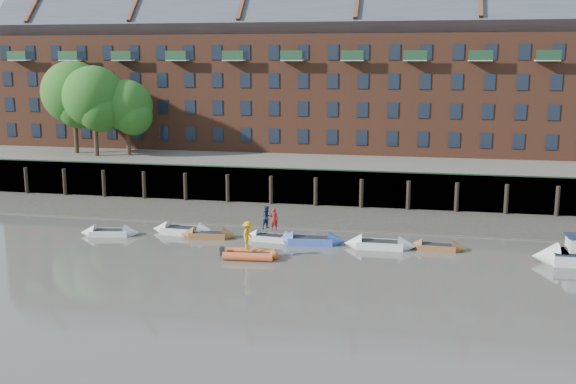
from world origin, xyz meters
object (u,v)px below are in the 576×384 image
(person_rower_a, at_px, (274,219))
(person_rower_b, at_px, (267,217))
(rowboat_4, at_px, (311,240))
(rowboat_1, at_px, (184,231))
(rowboat_6, at_px, (437,247))
(rowboat_0, at_px, (110,233))
(rowboat_3, at_px, (271,238))
(motor_launch, at_px, (574,255))
(rowboat_5, at_px, (380,245))
(person_rib_crew, at_px, (248,235))
(rib_tender, at_px, (252,254))
(rowboat_2, at_px, (208,235))

(person_rower_a, xyz_separation_m, person_rower_b, (-0.57, 0.35, 0.02))
(person_rower_a, bearing_deg, rowboat_4, 169.19)
(rowboat_1, relative_size, rowboat_6, 1.26)
(rowboat_0, xyz_separation_m, rowboat_3, (11.97, 0.96, -0.01))
(rowboat_0, bearing_deg, motor_launch, -12.01)
(rowboat_5, bearing_deg, person_rib_crew, -154.73)
(rowboat_3, relative_size, person_rower_b, 2.52)
(rowboat_6, xyz_separation_m, person_rower_b, (-11.91, 0.32, 1.43))
(rib_tender, bearing_deg, person_rower_a, 78.95)
(person_rib_crew, bearing_deg, rowboat_6, -68.55)
(motor_launch, relative_size, person_rower_b, 3.52)
(rowboat_5, relative_size, rib_tender, 1.37)
(rowboat_6, relative_size, person_rib_crew, 2.13)
(rowboat_1, xyz_separation_m, person_rib_crew, (6.23, -4.98, 1.26))
(rowboat_0, bearing_deg, rowboat_1, 5.64)
(rowboat_2, height_order, motor_launch, motor_launch)
(rowboat_5, height_order, rib_tender, rowboat_5)
(person_rower_a, height_order, person_rower_b, person_rower_b)
(rowboat_1, bearing_deg, rowboat_3, -1.46)
(rowboat_3, relative_size, person_rower_a, 2.58)
(rowboat_1, relative_size, rib_tender, 1.40)
(rowboat_6, bearing_deg, rib_tender, -156.17)
(rowboat_2, relative_size, person_rower_b, 2.56)
(rowboat_4, xyz_separation_m, person_rib_crew, (-3.45, -4.16, 1.27))
(rowboat_1, distance_m, rowboat_3, 6.82)
(rowboat_5, xyz_separation_m, person_rib_crew, (-8.29, -4.03, 1.26))
(person_rower_a, bearing_deg, rowboat_3, -30.86)
(motor_launch, bearing_deg, person_rower_a, -7.18)
(person_rower_b, bearing_deg, rowboat_6, -52.66)
(rowboat_0, bearing_deg, rowboat_2, -4.30)
(person_rower_a, relative_size, person_rib_crew, 0.87)
(rowboat_4, height_order, rib_tender, rowboat_4)
(person_rower_a, distance_m, person_rower_b, 0.66)
(rowboat_0, xyz_separation_m, person_rower_a, (12.18, 0.87, 1.40))
(rowboat_6, bearing_deg, rowboat_1, -178.50)
(person_rower_b, bearing_deg, rowboat_5, -55.59)
(rowboat_1, xyz_separation_m, rowboat_6, (18.34, -0.64, -0.05))
(rib_tender, relative_size, motor_launch, 0.61)
(motor_launch, bearing_deg, person_rib_crew, 4.97)
(rowboat_3, xyz_separation_m, person_rower_a, (0.21, -0.09, 1.41))
(rowboat_0, height_order, motor_launch, motor_launch)
(rowboat_0, distance_m, rowboat_1, 5.40)
(rowboat_6, height_order, motor_launch, motor_launch)
(rowboat_4, bearing_deg, motor_launch, -10.06)
(rowboat_3, bearing_deg, rowboat_1, -178.81)
(rowboat_3, bearing_deg, person_rower_b, 150.40)
(rowboat_0, relative_size, rowboat_4, 0.90)
(rowboat_3, xyz_separation_m, rib_tender, (-0.31, -4.46, 0.06))
(rowboat_3, xyz_separation_m, rowboat_4, (2.88, -0.25, 0.04))
(rowboat_2, xyz_separation_m, person_rib_crew, (4.10, -4.29, 1.30))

